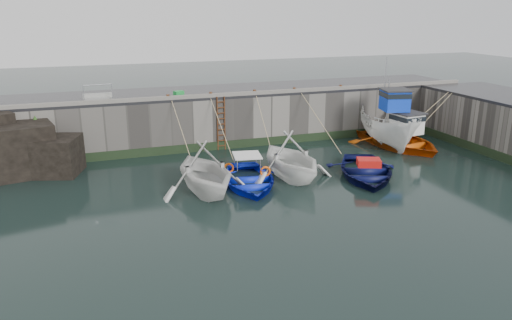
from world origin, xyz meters
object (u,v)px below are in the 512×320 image
object	(u,v)px
boat_near_blue	(249,184)
bollard_b	(211,94)
bollard_c	(255,92)
boat_near_white	(205,192)
boat_near_blacktrim	(290,177)
bollard_d	(294,90)
boat_far_orange	(399,140)
bollard_a	(168,97)
fish_crate	(179,94)
ladder	(221,124)
bollard_e	(340,87)
boat_near_navy	(365,176)
boat_far_white	(389,127)

from	to	relation	value
boat_near_blue	bollard_b	world-z (taller)	bollard_b
bollard_c	boat_near_white	bearing A→B (deg)	-124.81
boat_near_blacktrim	bollard_d	size ratio (longest dim) A/B	17.96
boat_far_orange	bollard_c	bearing A→B (deg)	151.14
bollard_a	boat_near_blacktrim	bearing A→B (deg)	-52.58
bollard_c	bollard_a	bearing A→B (deg)	180.00
boat_near_blacktrim	bollard_d	distance (m)	7.75
bollard_c	fish_crate	bearing A→B (deg)	170.11
ladder	bollard_e	xyz separation A→B (m)	(8.00, 0.34, 1.71)
boat_near_blacktrim	bollard_a	size ratio (longest dim) A/B	17.96
boat_near_navy	bollard_c	size ratio (longest dim) A/B	19.19
boat_near_blacktrim	boat_far_white	xyz separation A→B (m)	(8.15, 3.72, 1.10)
bollard_b	bollard_e	bearing A→B (deg)	0.00
ladder	fish_crate	xyz separation A→B (m)	(-2.23, 1.11, 1.73)
boat_near_white	fish_crate	xyz separation A→B (m)	(0.40, 7.72, 3.32)
boat_near_blacktrim	bollard_b	bearing A→B (deg)	105.97
bollard_a	bollard_e	bearing A→B (deg)	0.00
boat_far_orange	bollard_b	size ratio (longest dim) A/B	24.46
boat_near_blue	boat_far_white	xyz separation A→B (m)	(10.46, 4.04, 1.10)
boat_far_white	bollard_c	bearing A→B (deg)	174.45
ladder	bollard_b	world-z (taller)	bollard_b
boat_near_blacktrim	boat_near_white	bearing A→B (deg)	-177.26
boat_near_blacktrim	bollard_a	distance (m)	8.68
bollard_d	ladder	bearing A→B (deg)	-176.00
ladder	bollard_d	xyz separation A→B (m)	(4.80, 0.34, 1.71)
boat_far_orange	bollard_e	bearing A→B (deg)	119.33
bollard_a	bollard_e	world-z (taller)	same
boat_far_white	boat_near_white	bearing A→B (deg)	-148.10
boat_near_white	boat_far_white	distance (m)	13.42
bollard_b	bollard_d	bearing A→B (deg)	0.00
bollard_a	bollard_e	size ratio (longest dim) A/B	1.00
boat_near_navy	bollard_d	bearing A→B (deg)	117.76
bollard_a	bollard_c	distance (m)	5.20
fish_crate	bollard_e	xyz separation A→B (m)	(10.23, -0.77, -0.02)
boat_far_white	ladder	bearing A→B (deg)	-179.85
ladder	bollard_e	bearing A→B (deg)	2.40
ladder	boat_far_white	size ratio (longest dim) A/B	0.45
boat_near_blacktrim	bollard_b	world-z (taller)	bollard_b
boat_far_orange	bollard_c	xyz separation A→B (m)	(-8.21, 3.22, 2.88)
boat_near_white	boat_near_navy	world-z (taller)	boat_near_white
boat_near_blue	bollard_d	size ratio (longest dim) A/B	17.98
boat_near_blue	bollard_b	xyz separation A→B (m)	(-0.07, 6.69, 3.30)
ladder	boat_far_orange	world-z (taller)	boat_far_orange
boat_far_white	boat_far_orange	bearing A→B (deg)	-43.48
boat_far_orange	bollard_d	xyz separation A→B (m)	(-5.61, 3.22, 2.88)
bollard_e	boat_near_blacktrim	bearing A→B (deg)	-133.83
ladder	bollard_b	size ratio (longest dim) A/B	11.43
ladder	boat_far_orange	bearing A→B (deg)	-15.52
ladder	boat_near_blue	xyz separation A→B (m)	(-0.43, -6.36, -1.59)
boat_near_blacktrim	bollard_a	world-z (taller)	bollard_a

